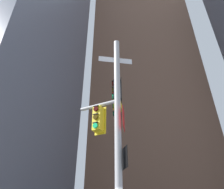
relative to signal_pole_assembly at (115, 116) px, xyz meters
The scene contains 3 objects.
building_tower_left 22.99m from the signal_pole_assembly, 155.34° to the left, with size 12.95×12.95×45.21m, color slate.
building_mid_block 25.00m from the signal_pole_assembly, 89.54° to the left, with size 14.12×14.12×37.42m, color brown.
signal_pole_assembly is the anchor object (origin of this frame).
Camera 1 is at (1.67, -6.99, 1.49)m, focal length 34.46 mm.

